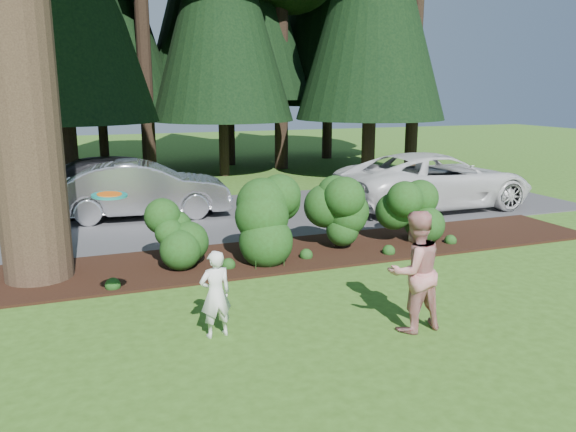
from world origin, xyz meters
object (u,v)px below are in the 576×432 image
object	(u,v)px
car_silver_wagon	(143,189)
frisbee	(109,195)
car_dark_suv	(128,184)
child	(216,294)
adult	(414,271)
car_white_suv	(435,180)

from	to	relation	value
car_silver_wagon	frisbee	xyz separation A→B (m)	(-1.28, -8.05, 1.32)
car_dark_suv	child	xyz separation A→B (m)	(0.41, -9.33, -0.18)
car_dark_suv	adult	distance (m)	10.64
car_silver_wagon	child	bearing A→B (deg)	-174.89
child	adult	distance (m)	2.94
frisbee	car_dark_suv	bearing A→B (deg)	84.01
car_white_suv	frisbee	distance (m)	11.60
car_silver_wagon	adult	size ratio (longest dim) A/B	2.62
car_dark_suv	frisbee	world-z (taller)	frisbee
child	adult	world-z (taller)	adult
car_white_suv	car_dark_suv	bearing A→B (deg)	71.92
frisbee	child	bearing A→B (deg)	-13.69
car_white_suv	frisbee	size ratio (longest dim) A/B	12.59
child	adult	bearing A→B (deg)	155.97
frisbee	adult	bearing A→B (deg)	-15.18
adult	car_silver_wagon	bearing A→B (deg)	-76.72
car_white_suv	adult	world-z (taller)	adult
adult	car_white_suv	bearing A→B (deg)	-131.04
car_dark_suv	child	world-z (taller)	car_dark_suv
car_dark_suv	frisbee	xyz separation A→B (m)	(-0.95, -9.00, 1.31)
car_white_suv	car_dark_suv	xyz separation A→B (m)	(-8.74, 2.77, -0.04)
frisbee	car_silver_wagon	bearing A→B (deg)	80.97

